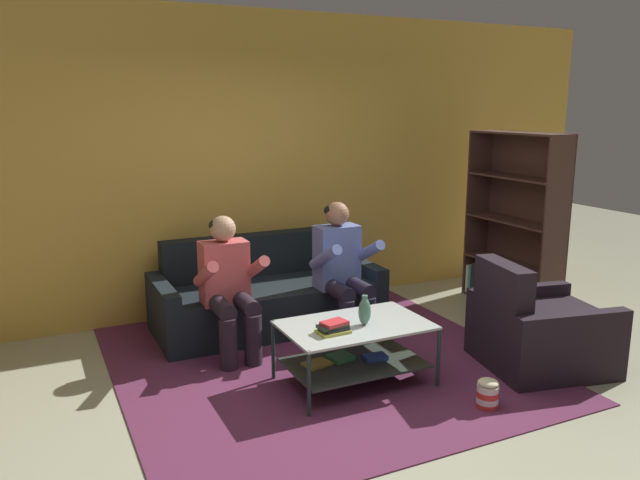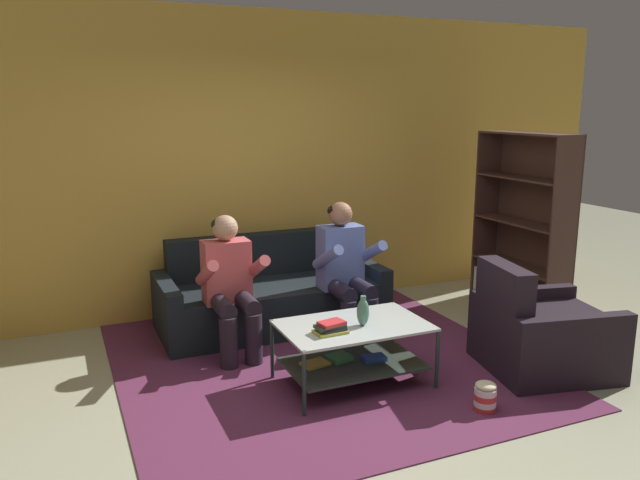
{
  "view_description": "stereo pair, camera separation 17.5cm",
  "coord_description": "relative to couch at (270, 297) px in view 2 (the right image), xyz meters",
  "views": [
    {
      "loc": [
        -1.94,
        -3.35,
        2.01
      ],
      "look_at": [
        0.05,
        0.78,
        1.02
      ],
      "focal_mm": 35.0,
      "sensor_mm": 36.0,
      "label": 1
    },
    {
      "loc": [
        -1.78,
        -3.43,
        2.01
      ],
      "look_at": [
        0.05,
        0.78,
        1.02
      ],
      "focal_mm": 35.0,
      "sensor_mm": 36.0,
      "label": 2
    }
  ],
  "objects": [
    {
      "name": "ground",
      "position": [
        0.0,
        -1.83,
        -0.27
      ],
      "size": [
        16.8,
        16.8,
        0.0
      ],
      "primitive_type": "plane",
      "color": "#ABAC8D"
    },
    {
      "name": "back_partition",
      "position": [
        0.0,
        0.63,
        1.18
      ],
      "size": [
        8.4,
        0.12,
        2.9
      ],
      "primitive_type": "cube",
      "color": "gold",
      "rests_on": "ground"
    },
    {
      "name": "couch",
      "position": [
        0.0,
        0.0,
        0.0
      ],
      "size": [
        2.04,
        0.89,
        0.81
      ],
      "color": "black",
      "rests_on": "ground"
    },
    {
      "name": "person_seated_left",
      "position": [
        -0.52,
        -0.53,
        0.35
      ],
      "size": [
        0.5,
        0.58,
        1.14
      ],
      "color": "#271E27",
      "rests_on": "ground"
    },
    {
      "name": "person_seated_right",
      "position": [
        0.52,
        -0.52,
        0.37
      ],
      "size": [
        0.5,
        0.58,
        1.19
      ],
      "color": "#211D2F",
      "rests_on": "ground"
    },
    {
      "name": "coffee_table",
      "position": [
        0.14,
        -1.43,
        0.03
      ],
      "size": [
        1.06,
        0.67,
        0.46
      ],
      "color": "silver",
      "rests_on": "ground"
    },
    {
      "name": "area_rug",
      "position": [
        0.07,
        -0.84,
        -0.27
      ],
      "size": [
        3.08,
        3.39,
        0.01
      ],
      "color": "#602847",
      "rests_on": "ground"
    },
    {
      "name": "vase",
      "position": [
        0.19,
        -1.48,
        0.29
      ],
      "size": [
        0.09,
        0.09,
        0.22
      ],
      "color": "#477662",
      "rests_on": "coffee_table"
    },
    {
      "name": "book_stack",
      "position": [
        -0.08,
        -1.53,
        0.23
      ],
      "size": [
        0.23,
        0.16,
        0.08
      ],
      "color": "gold",
      "rests_on": "coffee_table"
    },
    {
      "name": "bookshelf",
      "position": [
        2.51,
        -0.44,
        0.49
      ],
      "size": [
        0.33,
        1.11,
        1.76
      ],
      "color": "#4A2E27",
      "rests_on": "ground"
    },
    {
      "name": "armchair",
      "position": [
        1.58,
        -1.78,
        0.01
      ],
      "size": [
        1.05,
        0.99,
        0.86
      ],
      "color": "black",
      "rests_on": "ground"
    },
    {
      "name": "popcorn_tub",
      "position": [
        0.77,
        -2.16,
        -0.17
      ],
      "size": [
        0.15,
        0.15,
        0.21
      ],
      "color": "red",
      "rests_on": "ground"
    }
  ]
}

